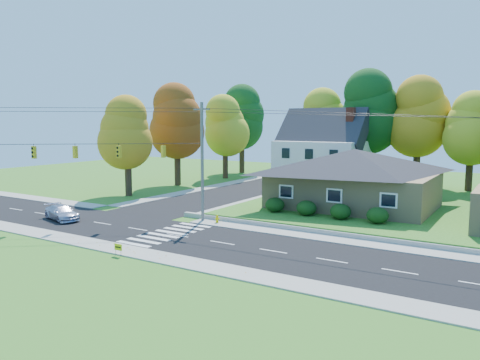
# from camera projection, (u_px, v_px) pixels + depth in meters

# --- Properties ---
(ground) EXTENTS (120.00, 120.00, 0.00)m
(ground) POSITION_uv_depth(u_px,v_px,m) (177.00, 236.00, 34.56)
(ground) COLOR #3D7923
(road_main) EXTENTS (90.00, 8.00, 0.02)m
(road_main) POSITION_uv_depth(u_px,v_px,m) (177.00, 236.00, 34.56)
(road_main) COLOR black
(road_main) RESTS_ON ground
(road_cross) EXTENTS (8.00, 44.00, 0.02)m
(road_cross) POSITION_uv_depth(u_px,v_px,m) (258.00, 187.00, 60.67)
(road_cross) COLOR black
(road_cross) RESTS_ON ground
(sidewalk_north) EXTENTS (90.00, 2.00, 0.08)m
(sidewalk_north) POSITION_uv_depth(u_px,v_px,m) (216.00, 223.00, 38.77)
(sidewalk_north) COLOR #9C9A90
(sidewalk_north) RESTS_ON ground
(sidewalk_south) EXTENTS (90.00, 2.00, 0.08)m
(sidewalk_south) POSITION_uv_depth(u_px,v_px,m) (128.00, 251.00, 30.34)
(sidewalk_south) COLOR #9C9A90
(sidewalk_south) RESTS_ON ground
(lawn) EXTENTS (30.00, 30.00, 0.50)m
(lawn) POSITION_uv_depth(u_px,v_px,m) (420.00, 206.00, 45.44)
(lawn) COLOR #3D7923
(lawn) RESTS_ON ground
(ranch_house) EXTENTS (14.60, 10.60, 5.40)m
(ranch_house) POSITION_uv_depth(u_px,v_px,m) (354.00, 177.00, 43.47)
(ranch_house) COLOR tan
(ranch_house) RESTS_ON lawn
(colonial_house) EXTENTS (10.40, 8.40, 9.60)m
(colonial_house) POSITION_uv_depth(u_px,v_px,m) (322.00, 153.00, 57.59)
(colonial_house) COLOR silver
(colonial_house) RESTS_ON lawn
(hedge_row) EXTENTS (10.70, 1.70, 1.27)m
(hedge_row) POSITION_uv_depth(u_px,v_px,m) (323.00, 210.00, 38.76)
(hedge_row) COLOR #163A10
(hedge_row) RESTS_ON lawn
(traffic_infrastructure) EXTENTS (38.10, 10.66, 10.00)m
(traffic_infrastructure) POSITION_uv_depth(u_px,v_px,m) (186.00, 165.00, 35.15)
(traffic_infrastructure) COLOR #666059
(traffic_infrastructure) RESTS_ON ground
(tree_lot_0) EXTENTS (6.72, 6.72, 12.51)m
(tree_lot_0) POSITION_uv_depth(u_px,v_px,m) (326.00, 123.00, 63.27)
(tree_lot_0) COLOR #3F2A19
(tree_lot_0) RESTS_ON lawn
(tree_lot_1) EXTENTS (7.84, 7.84, 14.60)m
(tree_lot_1) POSITION_uv_depth(u_px,v_px,m) (368.00, 112.00, 59.13)
(tree_lot_1) COLOR #3F2A19
(tree_lot_1) RESTS_ON lawn
(tree_lot_2) EXTENTS (7.28, 7.28, 13.56)m
(tree_lot_2) POSITION_uv_depth(u_px,v_px,m) (419.00, 117.00, 56.91)
(tree_lot_2) COLOR #3F2A19
(tree_lot_2) RESTS_ON lawn
(tree_lot_3) EXTENTS (6.16, 6.16, 11.47)m
(tree_lot_3) POSITION_uv_depth(u_px,v_px,m) (472.00, 129.00, 53.08)
(tree_lot_3) COLOR #3F2A19
(tree_lot_3) RESTS_ON lawn
(tree_west_0) EXTENTS (6.16, 6.16, 11.47)m
(tree_west_0) POSITION_uv_depth(u_px,v_px,m) (127.00, 133.00, 52.71)
(tree_west_0) COLOR #3F2A19
(tree_west_0) RESTS_ON ground
(tree_west_1) EXTENTS (7.28, 7.28, 13.56)m
(tree_west_1) POSITION_uv_depth(u_px,v_px,m) (177.00, 122.00, 61.50)
(tree_west_1) COLOR #3F2A19
(tree_west_1) RESTS_ON ground
(tree_west_2) EXTENTS (6.72, 6.72, 12.51)m
(tree_west_2) POSITION_uv_depth(u_px,v_px,m) (225.00, 126.00, 69.49)
(tree_west_2) COLOR #3F2A19
(tree_west_2) RESTS_ON ground
(tree_west_3) EXTENTS (7.84, 7.84, 14.60)m
(tree_west_3) POSITION_uv_depth(u_px,v_px,m) (242.00, 118.00, 77.13)
(tree_west_3) COLOR #3F2A19
(tree_west_3) RESTS_ON ground
(silver_sedan) EXTENTS (4.60, 2.83, 1.24)m
(silver_sedan) POSITION_uv_depth(u_px,v_px,m) (62.00, 213.00, 40.08)
(silver_sedan) COLOR silver
(silver_sedan) RESTS_ON road_main
(white_car) EXTENTS (1.74, 4.60, 1.50)m
(white_car) POSITION_uv_depth(u_px,v_px,m) (296.00, 175.00, 68.10)
(white_car) COLOR #B8B8BC
(white_car) RESTS_ON road_cross
(fire_hydrant) EXTENTS (0.40, 0.32, 0.71)m
(fire_hydrant) POSITION_uv_depth(u_px,v_px,m) (217.00, 219.00, 38.76)
(fire_hydrant) COLOR #DABD00
(fire_hydrant) RESTS_ON ground
(yard_sign) EXTENTS (0.62, 0.04, 0.78)m
(yard_sign) POSITION_uv_depth(u_px,v_px,m) (118.00, 247.00, 29.24)
(yard_sign) COLOR black
(yard_sign) RESTS_ON ground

